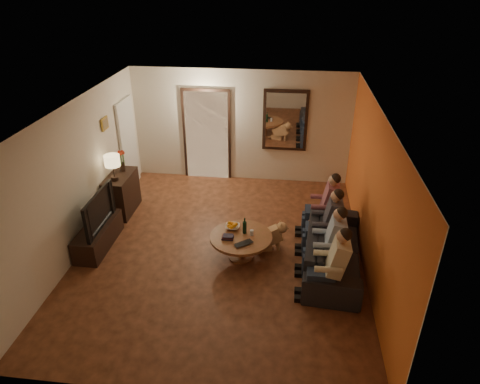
# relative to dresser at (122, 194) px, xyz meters

# --- Properties ---
(floor) EXTENTS (5.00, 6.00, 0.01)m
(floor) POSITION_rel_dresser_xyz_m (2.25, -1.12, -0.42)
(floor) COLOR #402011
(floor) RESTS_ON ground
(ceiling) EXTENTS (5.00, 6.00, 0.01)m
(ceiling) POSITION_rel_dresser_xyz_m (2.25, -1.12, 2.18)
(ceiling) COLOR white
(ceiling) RESTS_ON back_wall
(back_wall) EXTENTS (5.00, 0.02, 2.60)m
(back_wall) POSITION_rel_dresser_xyz_m (2.25, 1.88, 0.88)
(back_wall) COLOR beige
(back_wall) RESTS_ON floor
(front_wall) EXTENTS (5.00, 0.02, 2.60)m
(front_wall) POSITION_rel_dresser_xyz_m (2.25, -4.12, 0.88)
(front_wall) COLOR beige
(front_wall) RESTS_ON floor
(left_wall) EXTENTS (0.02, 6.00, 2.60)m
(left_wall) POSITION_rel_dresser_xyz_m (-0.25, -1.12, 0.88)
(left_wall) COLOR beige
(left_wall) RESTS_ON floor
(right_wall) EXTENTS (0.02, 6.00, 2.60)m
(right_wall) POSITION_rel_dresser_xyz_m (4.75, -1.12, 0.88)
(right_wall) COLOR beige
(right_wall) RESTS_ON floor
(orange_accent) EXTENTS (0.01, 6.00, 2.60)m
(orange_accent) POSITION_rel_dresser_xyz_m (4.74, -1.12, 0.88)
(orange_accent) COLOR orange
(orange_accent) RESTS_ON right_wall
(kitchen_doorway) EXTENTS (1.00, 0.06, 2.10)m
(kitchen_doorway) POSITION_rel_dresser_xyz_m (1.45, 1.86, 0.63)
(kitchen_doorway) COLOR #FFE0A5
(kitchen_doorway) RESTS_ON floor
(door_trim) EXTENTS (1.12, 0.04, 2.22)m
(door_trim) POSITION_rel_dresser_xyz_m (1.45, 1.85, 0.63)
(door_trim) COLOR black
(door_trim) RESTS_ON floor
(fridge_glimpse) EXTENTS (0.45, 0.03, 1.70)m
(fridge_glimpse) POSITION_rel_dresser_xyz_m (1.70, 1.86, 0.48)
(fridge_glimpse) COLOR silver
(fridge_glimpse) RESTS_ON floor
(mirror_frame) EXTENTS (1.00, 0.05, 1.40)m
(mirror_frame) POSITION_rel_dresser_xyz_m (3.25, 1.84, 1.08)
(mirror_frame) COLOR black
(mirror_frame) RESTS_ON back_wall
(mirror_glass) EXTENTS (0.86, 0.02, 1.26)m
(mirror_glass) POSITION_rel_dresser_xyz_m (3.25, 1.81, 1.08)
(mirror_glass) COLOR white
(mirror_glass) RESTS_ON back_wall
(white_door) EXTENTS (0.06, 0.85, 2.04)m
(white_door) POSITION_rel_dresser_xyz_m (-0.21, 1.18, 0.60)
(white_door) COLOR white
(white_door) RESTS_ON floor
(framed_art) EXTENTS (0.03, 0.28, 0.24)m
(framed_art) POSITION_rel_dresser_xyz_m (-0.22, 0.18, 1.43)
(framed_art) COLOR #B28C33
(framed_art) RESTS_ON left_wall
(art_canvas) EXTENTS (0.01, 0.22, 0.18)m
(art_canvas) POSITION_rel_dresser_xyz_m (-0.21, 0.18, 1.43)
(art_canvas) COLOR brown
(art_canvas) RESTS_ON left_wall
(dresser) EXTENTS (0.45, 0.94, 0.83)m
(dresser) POSITION_rel_dresser_xyz_m (0.00, 0.00, 0.00)
(dresser) COLOR black
(dresser) RESTS_ON floor
(table_lamp) EXTENTS (0.30, 0.30, 0.54)m
(table_lamp) POSITION_rel_dresser_xyz_m (0.00, -0.22, 0.69)
(table_lamp) COLOR beige
(table_lamp) RESTS_ON dresser
(flower_vase) EXTENTS (0.14, 0.14, 0.44)m
(flower_vase) POSITION_rel_dresser_xyz_m (0.00, 0.22, 0.64)
(flower_vase) COLOR #B32A13
(flower_vase) RESTS_ON dresser
(tv_stand) EXTENTS (0.45, 1.29, 0.43)m
(tv_stand) POSITION_rel_dresser_xyz_m (0.00, -1.26, -0.20)
(tv_stand) COLOR black
(tv_stand) RESTS_ON floor
(tv) EXTENTS (1.15, 0.15, 0.66)m
(tv) POSITION_rel_dresser_xyz_m (0.00, -1.26, 0.34)
(tv) COLOR black
(tv) RESTS_ON tv_stand
(sofa) EXTENTS (2.36, 1.09, 0.67)m
(sofa) POSITION_rel_dresser_xyz_m (4.20, -1.31, -0.08)
(sofa) COLOR black
(sofa) RESTS_ON floor
(person_a) EXTENTS (0.60, 0.40, 1.20)m
(person_a) POSITION_rel_dresser_xyz_m (4.10, -2.21, 0.18)
(person_a) COLOR tan
(person_a) RESTS_ON sofa
(person_b) EXTENTS (0.60, 0.40, 1.20)m
(person_b) POSITION_rel_dresser_xyz_m (4.10, -1.61, 0.18)
(person_b) COLOR tan
(person_b) RESTS_ON sofa
(person_c) EXTENTS (0.60, 0.40, 1.20)m
(person_c) POSITION_rel_dresser_xyz_m (4.10, -1.01, 0.18)
(person_c) COLOR tan
(person_c) RESTS_ON sofa
(person_d) EXTENTS (0.60, 0.40, 1.20)m
(person_d) POSITION_rel_dresser_xyz_m (4.10, -0.41, 0.18)
(person_d) COLOR tan
(person_d) RESTS_ON sofa
(dog) EXTENTS (0.60, 0.35, 0.56)m
(dog) POSITION_rel_dresser_xyz_m (3.10, -0.98, -0.14)
(dog) COLOR #B67854
(dog) RESTS_ON floor
(coffee_table) EXTENTS (1.31, 1.31, 0.45)m
(coffee_table) POSITION_rel_dresser_xyz_m (2.63, -1.30, -0.19)
(coffee_table) COLOR brown
(coffee_table) RESTS_ON floor
(bowl) EXTENTS (0.26, 0.26, 0.06)m
(bowl) POSITION_rel_dresser_xyz_m (2.45, -1.08, 0.07)
(bowl) COLOR white
(bowl) RESTS_ON coffee_table
(oranges) EXTENTS (0.20, 0.20, 0.08)m
(oranges) POSITION_rel_dresser_xyz_m (2.45, -1.08, 0.13)
(oranges) COLOR orange
(oranges) RESTS_ON bowl
(wine_bottle) EXTENTS (0.07, 0.07, 0.31)m
(wine_bottle) POSITION_rel_dresser_xyz_m (2.68, -1.20, 0.19)
(wine_bottle) COLOR black
(wine_bottle) RESTS_ON coffee_table
(wine_glass) EXTENTS (0.06, 0.06, 0.10)m
(wine_glass) POSITION_rel_dresser_xyz_m (2.81, -1.25, 0.08)
(wine_glass) COLOR silver
(wine_glass) RESTS_ON coffee_table
(book_stack) EXTENTS (0.20, 0.15, 0.07)m
(book_stack) POSITION_rel_dresser_xyz_m (2.41, -1.40, 0.07)
(book_stack) COLOR black
(book_stack) RESTS_ON coffee_table
(laptop) EXTENTS (0.39, 0.37, 0.03)m
(laptop) POSITION_rel_dresser_xyz_m (2.73, -1.58, 0.05)
(laptop) COLOR black
(laptop) RESTS_ON coffee_table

